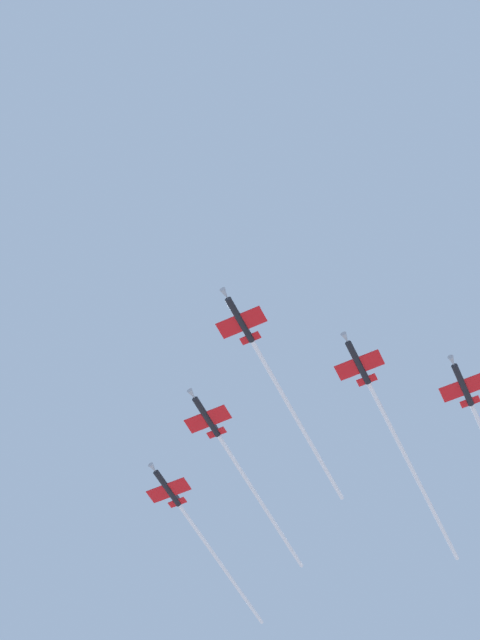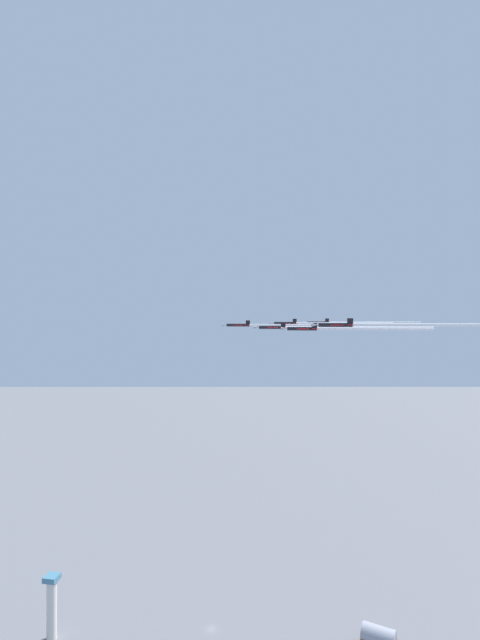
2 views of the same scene
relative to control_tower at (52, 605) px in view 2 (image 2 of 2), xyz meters
name	(u,v)px [view 2 (image 2 of 2)]	position (x,y,z in m)	size (l,w,h in m)	color
ground_plane	(212,629)	(69.26, 18.65, -15.16)	(2000.00, 2000.00, 0.00)	slate
control_tower	(52,605)	(0.00, 0.00, 0.00)	(6.00, 6.00, 28.56)	beige
hangar	(379,639)	(143.97, 18.58, -11.05)	(16.12, 12.95, 9.50)	brown
jet_lead	(272,325)	(98.97, 2.11, 125.92)	(55.63, 9.17, 2.61)	black
jet_port_inner	(321,328)	(119.08, -15.64, 125.14)	(64.43, 9.89, 2.61)	black
jet_starboard_inner	(316,323)	(117.00, 16.58, 126.71)	(53.33, 9.17, 2.61)	black
jet_port_outer	(337,329)	(124.28, -32.10, 124.88)	(48.93, 9.17, 2.61)	black
jet_starboard_outer	(347,323)	(131.58, 31.34, 126.97)	(53.26, 9.17, 2.61)	black
jet_center_rear	(379,325)	(135.67, -49.10, 126.25)	(51.07, 9.17, 2.61)	black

